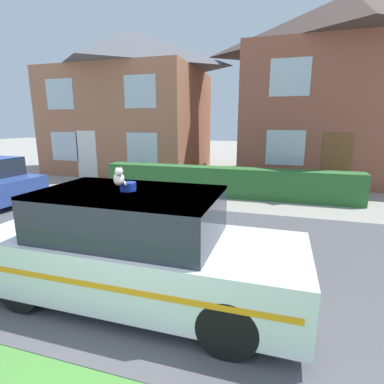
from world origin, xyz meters
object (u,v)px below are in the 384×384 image
Objects in this scene: police_car at (136,248)px; house_left at (131,102)px; cat at (119,178)px; house_right at (343,89)px.

police_car is 0.59× the size of house_left.
police_car is 15.27× the size of cat.
house_right reaches higher than police_car.
police_car is at bearing -62.10° from house_left.
police_car is at bearing 129.12° from cat.
cat is (-0.07, -0.23, 1.01)m from police_car.
cat is at bearing -106.86° from police_car.
house_right reaches higher than house_left.
cat is at bearing -62.87° from house_left.
house_left reaches higher than cat.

